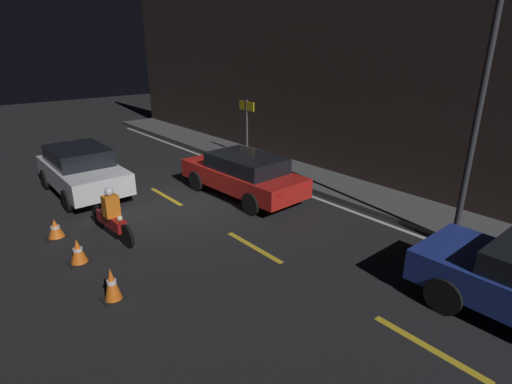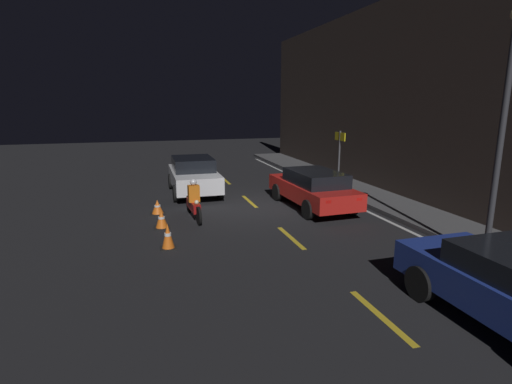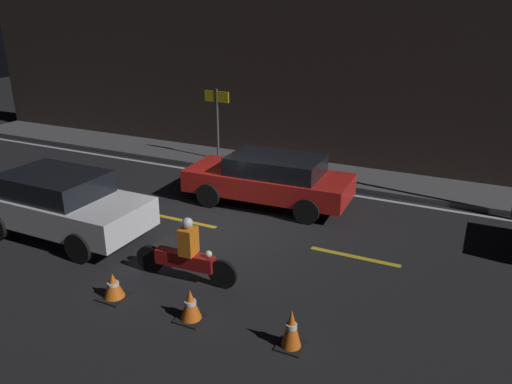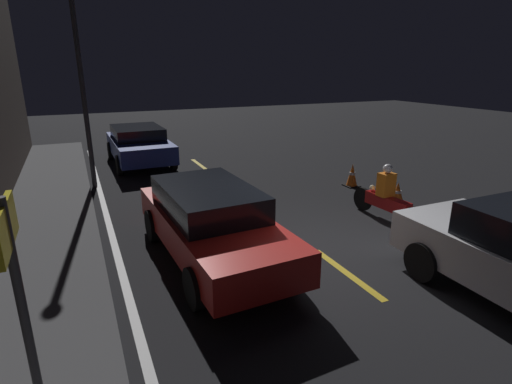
{
  "view_description": "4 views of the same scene",
  "coord_description": "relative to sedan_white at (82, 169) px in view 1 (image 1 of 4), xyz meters",
  "views": [
    {
      "loc": [
        10.2,
        -5.54,
        4.68
      ],
      "look_at": [
        2.89,
        0.58,
        1.13
      ],
      "focal_mm": 28.0,
      "sensor_mm": 36.0,
      "label": 1
    },
    {
      "loc": [
        13.69,
        -4.03,
        3.8
      ],
      "look_at": [
        0.72,
        -0.24,
        0.77
      ],
      "focal_mm": 28.0,
      "sensor_mm": 36.0,
      "label": 2
    },
    {
      "loc": [
        5.78,
        -9.69,
        5.18
      ],
      "look_at": [
        1.05,
        0.1,
        1.08
      ],
      "focal_mm": 35.0,
      "sensor_mm": 36.0,
      "label": 3
    },
    {
      "loc": [
        -6.12,
        4.11,
        3.52
      ],
      "look_at": [
        1.78,
        0.51,
        0.79
      ],
      "focal_mm": 28.0,
      "sensor_mm": 36.0,
      "label": 4
    }
  ],
  "objects": [
    {
      "name": "lane_dash_b",
      "position": [
        -2.44,
        1.89,
        -0.81
      ],
      "size": [
        2.0,
        0.14,
        0.01
      ],
      "color": "gold",
      "rests_on": "ground"
    },
    {
      "name": "shop_sign",
      "position": [
        0.44,
        6.59,
        1.03
      ],
      "size": [
        0.9,
        0.08,
        2.4
      ],
      "color": "#4C4C51",
      "rests_on": "raised_curb"
    },
    {
      "name": "taxi_red",
      "position": [
        3.62,
        3.88,
        -0.05
      ],
      "size": [
        4.55,
        1.99,
        1.4
      ],
      "rotation": [
        0.0,
        0.0,
        3.18
      ],
      "color": "red",
      "rests_on": "ground"
    },
    {
      "name": "traffic_cone_mid",
      "position": [
        4.59,
        -1.62,
        -0.53
      ],
      "size": [
        0.49,
        0.49,
        0.59
      ],
      "color": "black",
      "rests_on": "ground"
    },
    {
      "name": "motorcycle",
      "position": [
        3.77,
        -0.52,
        -0.26
      ],
      "size": [
        2.24,
        0.38,
        1.37
      ],
      "rotation": [
        0.0,
        0.0,
        0.06
      ],
      "color": "black",
      "rests_on": "ground"
    },
    {
      "name": "building_front",
      "position": [
        3.06,
        7.97,
        3.15
      ],
      "size": [
        28.0,
        0.3,
        7.93
      ],
      "color": "#382D28",
      "rests_on": "ground"
    },
    {
      "name": "raised_curb",
      "position": [
        3.06,
        6.81,
        -0.74
      ],
      "size": [
        28.0,
        2.02,
        0.16
      ],
      "color": "#4C4C4F",
      "rests_on": "ground"
    },
    {
      "name": "street_lamp",
      "position": [
        9.68,
        5.65,
        2.42
      ],
      "size": [
        0.28,
        0.28,
        5.76
      ],
      "color": "#333338",
      "rests_on": "ground"
    },
    {
      "name": "ground_plane",
      "position": [
        3.06,
        1.89,
        -0.81
      ],
      "size": [
        56.0,
        56.0,
        0.0
      ],
      "primitive_type": "plane",
      "color": "black"
    },
    {
      "name": "lane_dash_d",
      "position": [
        6.56,
        1.89,
        -0.81
      ],
      "size": [
        2.0,
        0.14,
        0.01
      ],
      "color": "gold",
      "rests_on": "ground"
    },
    {
      "name": "traffic_cone_far",
      "position": [
        6.45,
        -1.56,
        -0.47
      ],
      "size": [
        0.43,
        0.43,
        0.7
      ],
      "color": "black",
      "rests_on": "ground"
    },
    {
      "name": "lane_dash_e",
      "position": [
        11.06,
        1.89,
        -0.81
      ],
      "size": [
        2.0,
        0.14,
        0.01
      ],
      "color": "gold",
      "rests_on": "ground"
    },
    {
      "name": "lane_solid_kerb",
      "position": [
        3.06,
        5.55,
        -0.81
      ],
      "size": [
        25.2,
        0.14,
        0.01
      ],
      "color": "silver",
      "rests_on": "ground"
    },
    {
      "name": "traffic_cone_near",
      "position": [
        2.91,
        -1.66,
        -0.57
      ],
      "size": [
        0.51,
        0.51,
        0.51
      ],
      "color": "black",
      "rests_on": "ground"
    },
    {
      "name": "sedan_white",
      "position": [
        0.0,
        0.0,
        0.0
      ],
      "size": [
        4.14,
        1.98,
        1.52
      ],
      "rotation": [
        0.0,
        0.0,
        -0.01
      ],
      "color": "silver",
      "rests_on": "ground"
    },
    {
      "name": "lane_dash_c",
      "position": [
        2.06,
        1.89,
        -0.81
      ],
      "size": [
        2.0,
        0.14,
        0.01
      ],
      "color": "gold",
      "rests_on": "ground"
    },
    {
      "name": "lane_dash_a",
      "position": [
        -6.94,
        1.89,
        -0.81
      ],
      "size": [
        2.0,
        0.14,
        0.01
      ],
      "color": "gold",
      "rests_on": "ground"
    }
  ]
}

